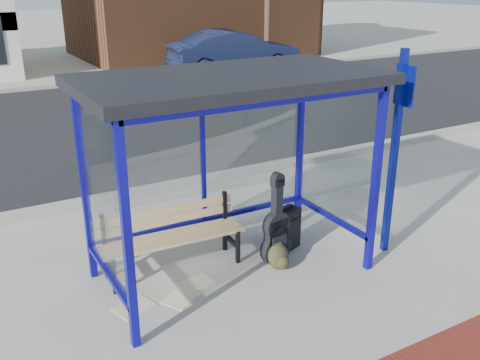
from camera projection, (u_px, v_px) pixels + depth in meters
ground at (233, 272)px, 6.55m from camera, size 120.00×120.00×0.00m
curb_near at (148, 191)px, 8.88m from camera, size 60.00×0.25×0.12m
street_asphalt at (74, 125)px, 13.04m from camera, size 60.00×10.00×0.00m
curb_far at (35, 88)px, 17.16m from camera, size 60.00×0.25×0.12m
far_sidewalk at (26, 80)px, 18.73m from camera, size 60.00×4.00×0.01m
bus_shelter at (228, 105)px, 5.87m from camera, size 3.30×1.80×2.42m
bench at (171, 233)px, 6.48m from camera, size 1.78×0.52×0.83m
guitar_bag at (276, 233)px, 6.59m from camera, size 0.43×0.17×1.15m
suitcase at (287, 229)px, 7.02m from camera, size 0.40×0.32×0.61m
backpack at (279, 257)px, 6.57m from camera, size 0.29×0.27×0.34m
sign_post at (396, 143)px, 6.57m from camera, size 0.12×0.33×2.62m
newspaper_a at (135, 307)px, 5.84m from camera, size 0.49×0.43×0.01m
newspaper_b at (181, 298)px, 6.01m from camera, size 0.49×0.47×0.01m
newspaper_c at (197, 283)px, 6.30m from camera, size 0.42×0.36×0.01m
parked_car at (235, 52)px, 19.69m from camera, size 4.99×2.15×1.60m
fire_hydrant at (294, 54)px, 22.31m from camera, size 0.31×0.21×0.70m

